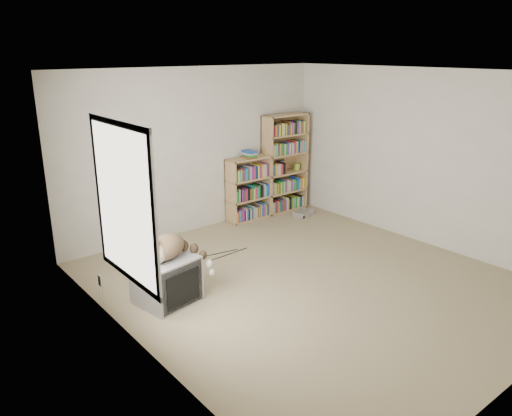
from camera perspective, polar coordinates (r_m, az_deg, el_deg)
floor at (r=6.26m, az=6.13°, el=-8.35°), size 4.50×5.00×0.01m
wall_back at (r=7.73m, az=-6.84°, el=6.50°), size 4.50×0.02×2.50m
wall_left at (r=4.56m, az=-13.79°, el=-1.91°), size 0.02×5.00×2.50m
wall_right at (r=7.55m, az=18.68°, el=5.43°), size 0.02×5.00×2.50m
ceiling at (r=5.63m, az=6.99°, el=15.16°), size 4.50×5.00×0.02m
window at (r=4.69m, az=-14.86°, el=0.49°), size 0.02×1.22×1.52m
crt_tv at (r=5.75m, az=-10.23°, el=-8.09°), size 0.70×0.66×0.54m
cat at (r=5.58m, az=-9.53°, el=-4.67°), size 0.84×0.52×0.61m
bookcase_tall at (r=8.71m, az=3.23°, el=4.90°), size 0.84×0.30×1.69m
bookcase_short at (r=8.29m, az=-0.92°, el=1.98°), size 0.77×0.30×1.05m
book_stack at (r=8.11m, az=-0.80°, el=6.16°), size 0.21×0.28×0.12m
green_mug at (r=8.91m, az=4.67°, el=4.75°), size 0.10×0.10×0.11m
framed_print at (r=8.77m, az=2.85°, el=4.88°), size 0.15×0.05×0.20m
dvd_player at (r=8.63m, az=5.51°, el=-0.57°), size 0.42×0.35×0.08m
wall_outlet at (r=5.78m, az=-17.41°, el=-7.92°), size 0.01×0.08×0.13m
floor_cables at (r=7.45m, az=-1.45°, el=-3.83°), size 1.20×0.70×0.01m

